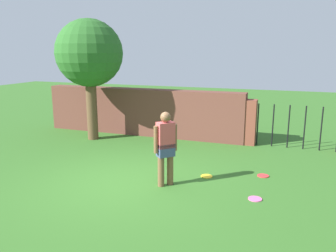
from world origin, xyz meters
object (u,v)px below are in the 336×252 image
Objects in this scene: tree at (89,54)px; frisbee_pink at (255,199)px; person at (166,145)px; frisbee_red at (263,176)px; frisbee_yellow at (207,176)px.

tree is 6.88m from frisbee_pink.
person is 2.50m from frisbee_red.
frisbee_pink is 1.00× the size of frisbee_yellow.
person is 6.00× the size of frisbee_yellow.
frisbee_red is (0.04, 1.36, 0.00)m from frisbee_pink.
person is (3.66, -2.89, -1.85)m from tree.
frisbee_pink is (1.91, -0.07, -0.89)m from person.
person is 2.11m from frisbee_pink.
tree is at bearing 154.52° from frisbee_yellow.
frisbee_pink is 1.36m from frisbee_red.
frisbee_pink is 1.48m from frisbee_yellow.
person is at bearing 177.89° from frisbee_pink.
frisbee_red is at bearing -15.90° from tree.
frisbee_red is (1.95, 1.29, -0.89)m from person.
tree is at bearing 164.10° from frisbee_red.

